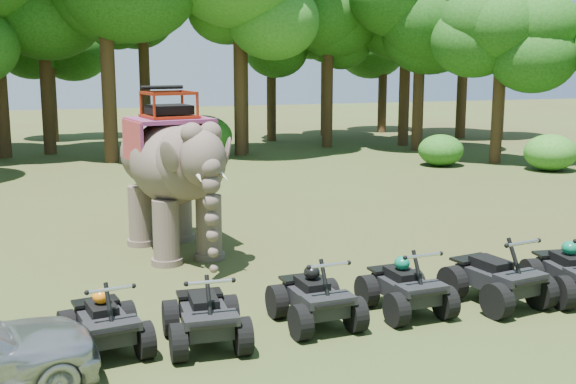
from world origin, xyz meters
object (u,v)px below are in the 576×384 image
(elephant, at_px, (172,171))
(atv_0, at_px, (104,314))
(atv_3, at_px, (406,279))
(atv_2, at_px, (315,290))
(atv_5, at_px, (573,264))
(atv_1, at_px, (205,307))
(atv_4, at_px, (497,269))

(elephant, height_order, atv_0, elephant)
(elephant, relative_size, atv_3, 2.75)
(atv_2, distance_m, atv_5, 5.24)
(elephant, height_order, atv_1, elephant)
(elephant, bearing_deg, atv_2, -84.19)
(elephant, bearing_deg, atv_3, -68.65)
(atv_2, bearing_deg, atv_1, -175.38)
(atv_1, relative_size, atv_2, 1.00)
(elephant, relative_size, atv_4, 2.52)
(atv_0, xyz_separation_m, atv_4, (7.20, 0.01, 0.07))
(elephant, height_order, atv_5, elephant)
(atv_3, height_order, atv_4, atv_4)
(atv_1, relative_size, atv_3, 1.01)
(atv_0, height_order, atv_1, atv_1)
(atv_0, relative_size, atv_3, 0.97)
(elephant, xyz_separation_m, atv_4, (5.18, -5.62, -1.27))
(atv_2, xyz_separation_m, atv_4, (3.62, -0.06, 0.05))
(atv_4, distance_m, atv_5, 1.62)
(atv_1, distance_m, atv_2, 2.02)
(atv_2, height_order, atv_5, atv_5)
(atv_5, bearing_deg, elephant, 146.61)
(atv_1, height_order, atv_2, same)
(elephant, bearing_deg, atv_4, -57.18)
(atv_2, distance_m, atv_4, 3.62)
(atv_1, xyz_separation_m, atv_3, (3.78, 0.34, -0.01))
(atv_2, bearing_deg, atv_4, -4.46)
(atv_0, relative_size, atv_4, 0.89)
(atv_0, relative_size, atv_5, 0.92)
(atv_2, height_order, atv_3, atv_2)
(atv_4, bearing_deg, atv_3, 166.65)
(atv_3, relative_size, atv_5, 0.94)
(elephant, bearing_deg, atv_0, -119.54)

